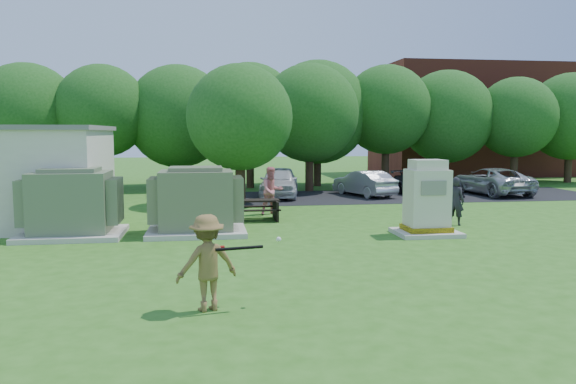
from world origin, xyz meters
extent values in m
plane|color=#2D6619|center=(0.00, 0.00, 0.00)|extent=(120.00, 120.00, 0.00)
cube|color=maroon|center=(18.00, 27.00, 4.00)|extent=(15.00, 8.00, 8.00)
cube|color=#232326|center=(7.00, 13.50, 0.01)|extent=(20.00, 6.00, 0.01)
cube|color=beige|center=(-6.50, 4.50, 0.07)|extent=(3.00, 2.40, 0.15)
cube|color=#616F4F|center=(-6.50, 4.50, 1.05)|extent=(2.20, 1.80, 1.80)
cube|color=#616F4F|center=(-6.50, 4.50, 2.01)|extent=(1.60, 1.30, 0.12)
cube|color=#616F4F|center=(-7.77, 4.50, 1.07)|extent=(0.32, 1.50, 1.35)
cube|color=#616F4F|center=(-5.23, 4.50, 1.07)|extent=(0.32, 1.50, 1.35)
cube|color=beige|center=(-2.80, 4.50, 0.07)|extent=(3.00, 2.40, 0.15)
cube|color=#646C4B|center=(-2.80, 4.50, 1.05)|extent=(2.20, 1.80, 1.80)
cube|color=#646C4B|center=(-2.80, 4.50, 2.01)|extent=(1.60, 1.30, 0.12)
cube|color=#646C4B|center=(-4.07, 4.50, 1.07)|extent=(0.32, 1.50, 1.35)
cube|color=#646C4B|center=(-1.53, 4.50, 1.07)|extent=(0.32, 1.50, 1.35)
cube|color=beige|center=(4.16, 3.20, 0.06)|extent=(1.89, 1.55, 0.13)
cube|color=yellow|center=(4.16, 3.20, 0.21)|extent=(1.33, 1.08, 0.15)
cube|color=beige|center=(4.16, 3.20, 1.14)|extent=(1.20, 0.95, 1.72)
cube|color=beige|center=(4.16, 3.20, 2.16)|extent=(0.99, 0.77, 0.30)
cube|color=gray|center=(4.16, 2.70, 1.49)|extent=(0.77, 0.03, 0.43)
cube|color=black|center=(-0.79, 6.82, 0.71)|extent=(1.74, 0.68, 0.06)
cube|color=black|center=(-0.79, 7.35, 0.42)|extent=(1.74, 0.24, 0.05)
cube|color=black|center=(-0.79, 6.29, 0.42)|extent=(1.74, 0.24, 0.05)
cube|color=black|center=(-1.54, 6.82, 0.36)|extent=(0.08, 1.30, 0.71)
cube|color=black|center=(-0.04, 6.82, 0.36)|extent=(0.08, 1.30, 0.71)
imported|color=brown|center=(-2.50, -3.24, 0.85)|extent=(1.24, 0.95, 1.70)
imported|color=black|center=(5.82, 4.78, 0.82)|extent=(0.71, 0.67, 1.63)
imported|color=#DD7577|center=(-0.01, 8.14, 0.91)|extent=(1.05, 0.92, 1.83)
imported|color=silver|center=(1.03, 13.92, 0.74)|extent=(2.50, 4.60, 1.49)
imported|color=#AEADB2|center=(5.26, 13.80, 0.63)|extent=(2.52, 4.03, 1.25)
imported|color=black|center=(8.27, 13.19, 0.61)|extent=(2.81, 4.48, 1.21)
imported|color=#ABABB0|center=(11.82, 13.53, 0.67)|extent=(2.71, 5.05, 1.35)
cylinder|color=black|center=(-1.94, -3.35, 1.12)|extent=(0.84, 0.23, 0.06)
cylinder|color=maroon|center=(-2.30, -3.26, 1.12)|extent=(0.23, 0.11, 0.06)
sphere|color=white|center=(-1.21, -3.08, 1.20)|extent=(0.09, 0.09, 0.09)
cylinder|color=#47301E|center=(-12.00, 19.40, 1.20)|extent=(0.44, 0.44, 2.40)
sphere|color=#235B1C|center=(-12.00, 19.40, 4.08)|extent=(5.60, 5.60, 5.60)
cylinder|color=#47301E|center=(-8.00, 18.80, 1.40)|extent=(0.44, 0.44, 2.80)
sphere|color=#235B1C|center=(-8.00, 18.80, 4.30)|extent=(5.00, 5.00, 5.00)
cylinder|color=#47301E|center=(-4.00, 19.60, 1.15)|extent=(0.44, 0.44, 2.30)
sphere|color=#235B1C|center=(-4.00, 19.60, 4.04)|extent=(5.80, 5.80, 5.80)
cylinder|color=#47301E|center=(0.00, 18.70, 1.35)|extent=(0.44, 0.44, 2.70)
sphere|color=#235B1C|center=(0.00, 18.70, 4.32)|extent=(5.40, 5.40, 5.40)
cylinder|color=#47301E|center=(4.00, 19.30, 1.25)|extent=(0.44, 0.44, 2.50)
sphere|color=#235B1C|center=(4.00, 19.30, 4.30)|extent=(6.00, 6.00, 6.00)
cylinder|color=#47301E|center=(8.00, 18.90, 1.45)|extent=(0.44, 0.44, 2.90)
sphere|color=#235B1C|center=(8.00, 18.90, 4.46)|extent=(5.20, 5.20, 5.20)
cylinder|color=#47301E|center=(12.00, 19.50, 1.20)|extent=(0.44, 0.44, 2.40)
sphere|color=#235B1C|center=(12.00, 19.50, 4.08)|extent=(5.60, 5.60, 5.60)
cylinder|color=#47301E|center=(16.00, 18.60, 1.30)|extent=(0.44, 0.44, 2.60)
sphere|color=#235B1C|center=(16.00, 18.60, 4.04)|extent=(4.80, 4.80, 4.80)
cylinder|color=#47301E|center=(20.00, 19.20, 1.25)|extent=(0.44, 0.44, 2.50)
sphere|color=#235B1C|center=(20.00, 19.20, 4.12)|extent=(5.40, 5.40, 5.40)
cylinder|color=#47301E|center=(-1.00, 11.50, 1.20)|extent=(0.44, 0.44, 2.40)
sphere|color=#235B1C|center=(-1.00, 11.50, 3.78)|extent=(4.60, 4.60, 4.60)
cylinder|color=#47301E|center=(3.00, 16.50, 1.30)|extent=(0.44, 0.44, 2.60)
sphere|color=#235B1C|center=(3.00, 16.50, 4.16)|extent=(5.20, 5.20, 5.20)
camera|label=1|loc=(-2.50, -12.97, 3.12)|focal=35.00mm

